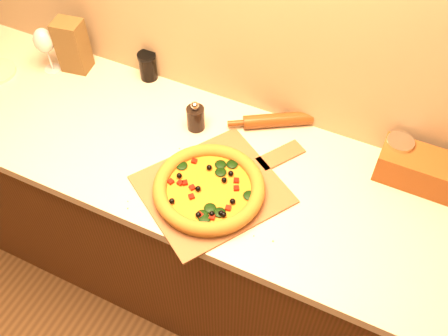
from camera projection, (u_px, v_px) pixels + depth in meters
cabinet at (208, 231)px, 2.14m from camera, size 2.80×0.65×0.86m
countertop at (205, 163)px, 1.79m from camera, size 2.84×0.68×0.04m
pizza_peel at (216, 187)px, 1.69m from camera, size 0.57×0.63×0.01m
pizza at (209, 188)px, 1.65m from camera, size 0.37×0.37×0.05m
pepper_grinder at (196, 117)px, 1.84m from camera, size 0.07×0.07×0.13m
rolling_pin at (278, 120)px, 1.87m from camera, size 0.34×0.22×0.05m
coffee_canister at (396, 153)px, 1.71m from camera, size 0.09×0.09×0.13m
bread_bag at (441, 176)px, 1.66m from camera, size 0.42×0.14×0.12m
wine_glass at (44, 42)px, 1.99m from camera, size 0.08×0.08×0.20m
paper_bag at (72, 46)px, 2.02m from camera, size 0.12×0.11×0.22m
dark_jar at (148, 66)px, 2.02m from camera, size 0.07×0.07×0.12m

